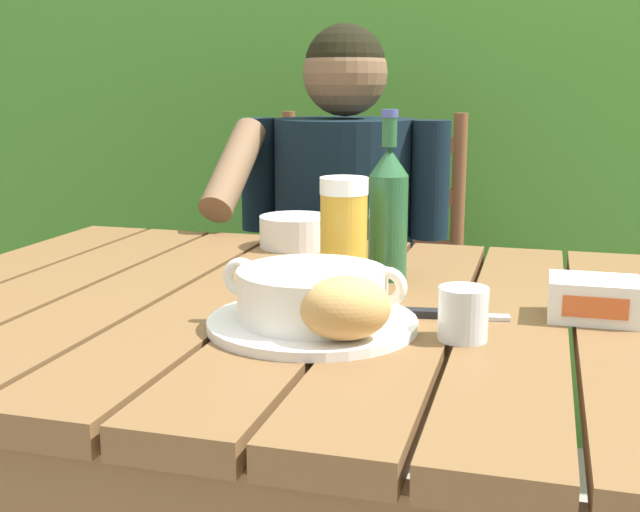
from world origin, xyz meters
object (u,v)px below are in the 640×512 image
bread_roll (346,308)px  beer_bottle (388,210)px  chair_near_diner (358,313)px  butter_tub (594,299)px  person_eating (338,242)px  soup_bowl (312,293)px  beer_glass (344,233)px  table_knife (443,315)px  serving_plate (312,323)px  water_glass_small (463,314)px  diner_bowl (296,231)px

bread_roll → beer_bottle: bearing=93.2°
chair_near_diner → butter_tub: bearing=-59.9°
person_eating → soup_bowl: bearing=-77.9°
beer_glass → table_knife: 0.22m
bread_roll → beer_bottle: (-0.02, 0.35, 0.06)m
serving_plate → beer_glass: 0.22m
bread_roll → water_glass_small: (0.13, 0.07, -0.02)m
butter_tub → diner_bowl: diner_bowl is taller
beer_glass → person_eating: bearing=105.0°
soup_bowl → diner_bowl: size_ratio=1.76×
bread_roll → butter_tub: 0.35m
chair_near_diner → butter_tub: 1.06m
serving_plate → soup_bowl: size_ratio=1.11×
person_eating → soup_bowl: person_eating is taller
person_eating → water_glass_small: person_eating is taller
serving_plate → beer_bottle: beer_bottle is taller
bread_roll → serving_plate: bearing=130.6°
person_eating → bread_roll: bearing=-75.1°
bread_roll → chair_near_diner: bearing=102.1°
chair_near_diner → diner_bowl: bearing=-90.0°
bread_roll → soup_bowl: bearing=130.6°
beer_glass → table_knife: size_ratio=1.17×
water_glass_small → diner_bowl: (-0.36, 0.48, -0.00)m
person_eating → diner_bowl: bearing=-89.5°
soup_bowl → beer_bottle: bearing=81.8°
bread_roll → beer_bottle: size_ratio=0.50×
chair_near_diner → beer_bottle: (0.21, -0.74, 0.39)m
diner_bowl → water_glass_small: bearing=-53.2°
beer_bottle → table_knife: beer_bottle is taller
chair_near_diner → serving_plate: (0.17, -1.02, 0.28)m
beer_glass → butter_tub: beer_glass is taller
bread_roll → diner_bowl: (-0.23, 0.55, -0.02)m
butter_tub → table_knife: (-0.19, -0.05, -0.02)m
serving_plate → diner_bowl: diner_bowl is taller
chair_near_diner → table_knife: (0.32, -0.93, 0.28)m
chair_near_diner → beer_glass: size_ratio=5.93×
diner_bowl → chair_near_diner: bearing=90.0°
beer_glass → butter_tub: 0.36m
water_glass_small → diner_bowl: 0.60m
soup_bowl → table_knife: (0.15, 0.09, -0.04)m
soup_bowl → bread_roll: bearing=-49.4°
beer_glass → diner_bowl: size_ratio=1.23×
beer_bottle → water_glass_small: size_ratio=4.08×
soup_bowl → butter_tub: size_ratio=2.10×
beer_bottle → butter_tub: (0.30, -0.15, -0.08)m
diner_bowl → beer_bottle: bearing=-43.4°
soup_bowl → diner_bowl: 0.51m
beer_bottle → water_glass_small: bearing=-62.4°
beer_glass → table_knife: bearing=-35.6°
person_eating → water_glass_small: 0.89m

